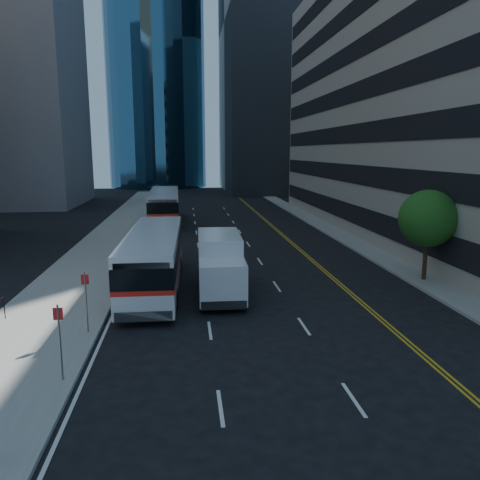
{
  "coord_description": "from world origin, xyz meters",
  "views": [
    {
      "loc": [
        -4.36,
        -16.39,
        7.32
      ],
      "look_at": [
        -1.63,
        7.22,
        2.8
      ],
      "focal_mm": 35.0,
      "sensor_mm": 36.0,
      "label": 1
    }
  ],
  "objects": [
    {
      "name": "ground",
      "position": [
        0.0,
        0.0,
        0.0
      ],
      "size": [
        160.0,
        160.0,
        0.0
      ],
      "primitive_type": "plane",
      "color": "black",
      "rests_on": "ground"
    },
    {
      "name": "sidewalk_west",
      "position": [
        -10.5,
        25.0,
        0.07
      ],
      "size": [
        5.0,
        90.0,
        0.15
      ],
      "primitive_type": "cube",
      "color": "gray",
      "rests_on": "ground"
    },
    {
      "name": "sidewalk_east",
      "position": [
        9.0,
        25.0,
        0.07
      ],
      "size": [
        2.0,
        90.0,
        0.15
      ],
      "primitive_type": "cube",
      "color": "gray",
      "rests_on": "ground"
    },
    {
      "name": "office_tower_north",
      "position": [
        18.0,
        72.0,
        30.0
      ],
      "size": [
        30.0,
        28.0,
        60.0
      ],
      "primitive_type": "cube",
      "color": "gray",
      "rests_on": "ground"
    },
    {
      "name": "midrise_west",
      "position": [
        -28.0,
        52.0,
        17.5
      ],
      "size": [
        18.0,
        18.0,
        35.0
      ],
      "primitive_type": "cube",
      "color": "gray",
      "rests_on": "ground"
    },
    {
      "name": "street_tree",
      "position": [
        9.0,
        8.0,
        3.64
      ],
      "size": [
        3.2,
        3.2,
        5.1
      ],
      "color": "#332114",
      "rests_on": "sidewalk_east"
    },
    {
      "name": "bus_front",
      "position": [
        -6.14,
        8.43,
        1.69
      ],
      "size": [
        2.82,
        12.08,
        3.1
      ],
      "rotation": [
        0.0,
        0.0,
        -0.02
      ],
      "color": "silver",
      "rests_on": "ground"
    },
    {
      "name": "bus_rear",
      "position": [
        -6.6,
        32.14,
        1.84
      ],
      "size": [
        3.09,
        13.09,
        3.36
      ],
      "rotation": [
        0.0,
        0.0,
        0.02
      ],
      "color": "silver",
      "rests_on": "ground"
    },
    {
      "name": "box_truck",
      "position": [
        -2.7,
        6.93,
        1.61
      ],
      "size": [
        2.32,
        6.41,
        3.05
      ],
      "rotation": [
        0.0,
        0.0,
        -0.02
      ],
      "color": "silver",
      "rests_on": "ground"
    }
  ]
}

